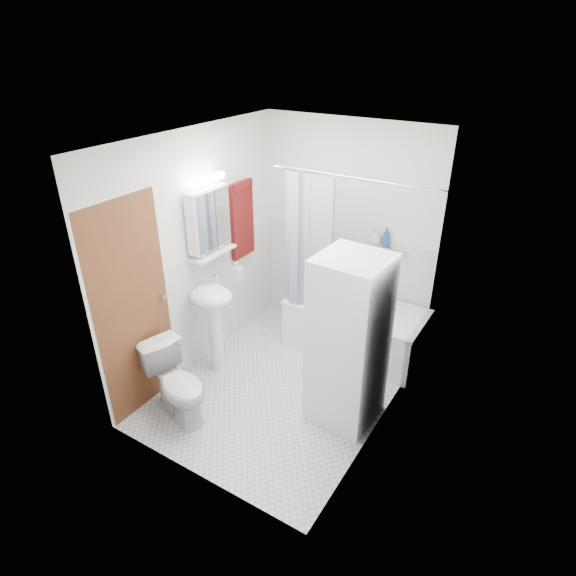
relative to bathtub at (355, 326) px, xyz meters
The scene contains 20 objects.
floor 1.03m from the bathtub, 109.81° to the right, with size 2.60×2.60×0.00m, color silver.
room_walls 1.53m from the bathtub, 109.81° to the right, with size 2.60×2.60×2.60m.
wainscot 0.77m from the bathtub, 117.86° to the right, with size 1.98×2.58×2.58m.
door 2.07m from the bathtub, 131.08° to the right, with size 0.05×2.00×2.00m.
bathtub is the anchor object (origin of this frame).
tub_spout 0.69m from the bathtub, 58.78° to the left, with size 0.04×0.04×0.12m, color silver.
curtain_rod 1.72m from the bathtub, 90.00° to the right, with size 0.02×0.02×1.64m, color silver.
shower_curtain 1.08m from the bathtub, 147.31° to the right, with size 0.55×0.02×1.45m.
sink 1.55m from the bathtub, 136.19° to the right, with size 0.44×0.37×1.04m.
medicine_cabinet 1.94m from the bathtub, 146.44° to the right, with size 0.13×0.50×0.71m.
shelf 1.72m from the bathtub, 146.12° to the right, with size 0.18×0.54×0.03m, color silver.
shower_caddy 0.93m from the bathtub, 52.00° to the left, with size 0.22×0.06×0.02m, color silver.
towel 1.68m from the bathtub, 168.66° to the right, with size 0.07×0.35×0.84m.
washer_dryer 1.13m from the bathtub, 70.28° to the right, with size 0.60×0.59×1.58m.
toilet 1.99m from the bathtub, 117.83° to the right, with size 0.38×0.69×0.67m, color white.
soap_pump 1.39m from the bathtub, 147.24° to the right, with size 0.08×0.17×0.08m, color gray.
shelf_bottle 1.82m from the bathtub, 141.54° to the right, with size 0.07×0.18×0.07m, color gray.
shelf_cup 1.70m from the bathtub, 150.18° to the right, with size 0.10×0.09×0.10m, color gray.
shampoo_a 0.97m from the bathtub, 86.66° to the left, with size 0.13×0.17×0.13m, color gray.
shampoo_b 0.96m from the bathtub, 66.57° to the left, with size 0.08×0.21×0.08m, color navy.
Camera 1 is at (2.03, -3.21, 3.12)m, focal length 30.00 mm.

